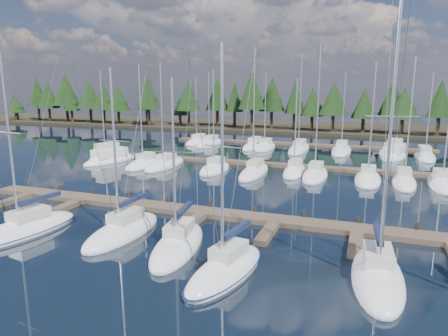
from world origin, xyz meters
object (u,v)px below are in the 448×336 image
at_px(main_dock, 202,214).
at_px(front_sailboat_5, 377,275).
at_px(front_sailboat_4, 226,270).
at_px(motor_yacht_right, 394,154).
at_px(front_sailboat_3, 178,245).
at_px(front_sailboat_2, 123,231).
at_px(motor_yacht_left, 110,158).
at_px(front_sailboat_1, 25,229).

height_order(main_dock, front_sailboat_5, front_sailboat_5).
height_order(front_sailboat_4, motor_yacht_right, front_sailboat_4).
xyz_separation_m(front_sailboat_3, motor_yacht_right, (14.97, 42.06, 0.22)).
xyz_separation_m(front_sailboat_2, motor_yacht_left, (-18.06, 23.46, 0.21)).
height_order(main_dock, front_sailboat_1, front_sailboat_1).
bearing_deg(front_sailboat_1, front_sailboat_3, 5.90).
relative_size(front_sailboat_4, front_sailboat_5, 0.82).
distance_m(front_sailboat_2, motor_yacht_left, 29.60).
height_order(main_dock, motor_yacht_right, motor_yacht_right).
height_order(front_sailboat_1, front_sailboat_4, front_sailboat_4).
bearing_deg(front_sailboat_4, front_sailboat_2, 160.23).
bearing_deg(front_sailboat_2, main_dock, 56.43).
xyz_separation_m(front_sailboat_4, motor_yacht_right, (10.79, 44.39, 0.21)).
height_order(main_dock, front_sailboat_2, front_sailboat_2).
bearing_deg(motor_yacht_left, motor_yacht_right, 25.05).
relative_size(front_sailboat_2, motor_yacht_right, 1.30).
bearing_deg(front_sailboat_2, front_sailboat_4, -19.77).
relative_size(main_dock, front_sailboat_5, 2.69).
bearing_deg(front_sailboat_4, motor_yacht_right, 76.34).
bearing_deg(front_sailboat_1, front_sailboat_4, -4.03).
height_order(front_sailboat_1, motor_yacht_left, front_sailboat_1).
bearing_deg(main_dock, motor_yacht_right, 65.67).
bearing_deg(front_sailboat_2, front_sailboat_5, -3.58).
bearing_deg(front_sailboat_5, front_sailboat_3, 179.23).
relative_size(main_dock, motor_yacht_left, 4.69).
bearing_deg(front_sailboat_2, motor_yacht_left, 127.58).
xyz_separation_m(front_sailboat_5, motor_yacht_left, (-35.11, 24.53, 0.18)).
distance_m(main_dock, front_sailboat_2, 6.79).
distance_m(front_sailboat_2, front_sailboat_3, 4.91).
xyz_separation_m(front_sailboat_1, front_sailboat_5, (23.97, 1.05, 0.03)).
distance_m(front_sailboat_1, front_sailboat_3, 11.81).
bearing_deg(motor_yacht_left, front_sailboat_2, -52.42).
distance_m(main_dock, front_sailboat_5, 14.90).
xyz_separation_m(front_sailboat_2, motor_yacht_right, (19.80, 41.15, 0.22)).
xyz_separation_m(main_dock, motor_yacht_right, (16.05, 35.50, 0.30)).
bearing_deg(front_sailboat_4, main_dock, 120.60).
distance_m(front_sailboat_4, front_sailboat_5, 8.33).
xyz_separation_m(main_dock, front_sailboat_5, (13.30, -6.72, 0.11)).
xyz_separation_m(main_dock, front_sailboat_2, (-3.75, -5.66, 0.08)).
bearing_deg(main_dock, front_sailboat_4, -59.40).
xyz_separation_m(front_sailboat_3, front_sailboat_4, (4.18, -2.34, 0.01)).
relative_size(front_sailboat_2, front_sailboat_3, 1.06).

